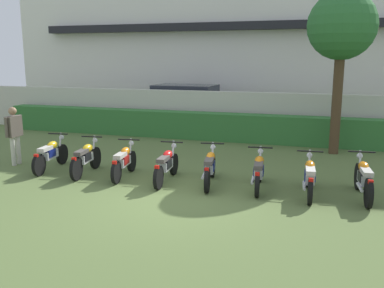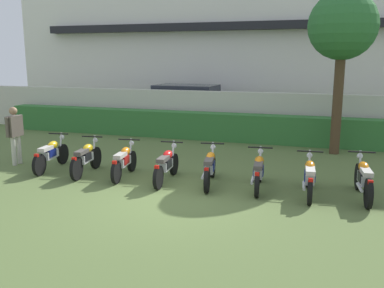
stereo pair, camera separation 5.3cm
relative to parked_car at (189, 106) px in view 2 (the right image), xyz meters
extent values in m
plane|color=#566B38|center=(2.72, -9.60, -0.94)|extent=(60.00, 60.00, 0.00)
cube|color=white|center=(2.72, 4.87, 3.15)|extent=(25.80, 6.00, 8.18)
cube|color=black|center=(2.72, 1.62, 3.56)|extent=(21.67, 0.50, 0.36)
cube|color=beige|center=(2.72, -1.87, -0.04)|extent=(24.51, 0.30, 1.79)
cube|color=#337033|center=(2.72, -2.57, -0.42)|extent=(19.61, 0.70, 1.03)
cube|color=navy|center=(0.05, 0.00, -0.20)|extent=(4.58, 2.05, 1.00)
cube|color=#2D333D|center=(-0.15, 0.01, 0.63)|extent=(2.77, 1.82, 0.65)
cylinder|color=black|center=(1.67, 0.85, -0.60)|extent=(0.69, 0.25, 0.68)
cylinder|color=black|center=(1.58, -1.00, -0.60)|extent=(0.69, 0.25, 0.68)
cylinder|color=black|center=(-1.48, 0.99, -0.60)|extent=(0.69, 0.25, 0.68)
cylinder|color=black|center=(-1.56, -0.86, -0.60)|extent=(0.69, 0.25, 0.68)
cylinder|color=#4C3823|center=(6.22, -3.66, 0.72)|extent=(0.31, 0.31, 3.32)
sphere|color=#2D6B33|center=(6.22, -3.66, 3.13)|extent=(2.13, 2.13, 2.13)
cylinder|color=black|center=(-1.44, -7.57, -0.64)|extent=(0.17, 0.60, 0.59)
cylinder|color=black|center=(-1.27, -8.86, -0.64)|extent=(0.17, 0.60, 0.59)
cube|color=silver|center=(-1.35, -8.27, -0.49)|extent=(0.28, 0.62, 0.22)
ellipsoid|color=yellow|center=(-1.37, -8.10, -0.26)|extent=(0.28, 0.46, 0.22)
cube|color=beige|center=(-1.32, -8.49, -0.28)|extent=(0.27, 0.54, 0.10)
cube|color=red|center=(-1.26, -8.96, -0.36)|extent=(0.11, 0.09, 0.08)
cylinder|color=silver|center=(-1.43, -7.66, -0.32)|extent=(0.08, 0.23, 0.65)
cylinder|color=black|center=(-1.42, -7.75, 0.00)|extent=(0.60, 0.11, 0.04)
sphere|color=silver|center=(-1.44, -7.55, -0.14)|extent=(0.14, 0.14, 0.14)
cylinder|color=silver|center=(-1.44, -8.53, -0.62)|extent=(0.14, 0.55, 0.07)
cube|color=navy|center=(-1.34, -8.32, -0.44)|extent=(0.28, 0.39, 0.20)
cylinder|color=black|center=(-0.24, -7.73, -0.63)|extent=(0.17, 0.62, 0.62)
cylinder|color=black|center=(-0.08, -8.94, -0.63)|extent=(0.17, 0.62, 0.62)
cube|color=silver|center=(-0.15, -8.38, -0.48)|extent=(0.28, 0.62, 0.22)
ellipsoid|color=yellow|center=(-0.17, -8.21, -0.25)|extent=(0.27, 0.46, 0.22)
cube|color=#4C4742|center=(-0.12, -8.61, -0.27)|extent=(0.27, 0.54, 0.10)
cube|color=red|center=(-0.07, -9.04, -0.35)|extent=(0.11, 0.09, 0.08)
cylinder|color=silver|center=(-0.23, -7.82, -0.31)|extent=(0.08, 0.23, 0.65)
cylinder|color=black|center=(-0.21, -7.90, 0.01)|extent=(0.60, 0.11, 0.04)
sphere|color=silver|center=(-0.24, -7.71, -0.13)|extent=(0.14, 0.14, 0.14)
cylinder|color=silver|center=(-0.24, -8.65, -0.61)|extent=(0.14, 0.55, 0.07)
cube|color=black|center=(-0.15, -8.43, -0.43)|extent=(0.28, 0.39, 0.20)
cylinder|color=black|center=(0.87, -7.69, -0.65)|extent=(0.16, 0.58, 0.57)
cylinder|color=black|center=(1.02, -8.88, -0.65)|extent=(0.16, 0.58, 0.57)
cube|color=silver|center=(0.95, -8.33, -0.50)|extent=(0.27, 0.62, 0.22)
ellipsoid|color=orange|center=(0.93, -8.16, -0.27)|extent=(0.27, 0.46, 0.22)
cube|color=#B2ADA3|center=(0.98, -8.56, -0.29)|extent=(0.26, 0.54, 0.10)
cube|color=red|center=(1.03, -8.98, -0.37)|extent=(0.11, 0.09, 0.08)
cylinder|color=silver|center=(0.88, -7.77, -0.33)|extent=(0.08, 0.23, 0.65)
cylinder|color=black|center=(0.89, -7.86, -0.01)|extent=(0.60, 0.11, 0.04)
sphere|color=silver|center=(0.87, -7.67, -0.15)|extent=(0.14, 0.14, 0.14)
cylinder|color=silver|center=(0.86, -8.59, -0.63)|extent=(0.14, 0.55, 0.07)
cube|color=#A51414|center=(0.96, -8.38, -0.45)|extent=(0.28, 0.39, 0.20)
cylinder|color=black|center=(2.10, -7.66, -0.65)|extent=(0.13, 0.58, 0.58)
cylinder|color=black|center=(2.20, -8.98, -0.65)|extent=(0.13, 0.58, 0.58)
cube|color=silver|center=(2.15, -8.37, -0.50)|extent=(0.24, 0.61, 0.22)
ellipsoid|color=red|center=(2.14, -8.20, -0.27)|extent=(0.25, 0.45, 0.22)
cube|color=#4C4742|center=(2.17, -8.60, -0.29)|extent=(0.24, 0.53, 0.10)
cube|color=red|center=(2.20, -9.08, -0.37)|extent=(0.11, 0.09, 0.08)
cylinder|color=silver|center=(2.11, -7.75, -0.33)|extent=(0.07, 0.23, 0.65)
cylinder|color=black|center=(2.12, -7.84, -0.01)|extent=(0.60, 0.08, 0.04)
sphere|color=silver|center=(2.10, -7.64, -0.15)|extent=(0.14, 0.14, 0.14)
cylinder|color=silver|center=(2.05, -8.63, -0.63)|extent=(0.11, 0.55, 0.07)
cube|color=black|center=(2.16, -8.42, -0.45)|extent=(0.26, 0.38, 0.20)
cylinder|color=black|center=(3.16, -7.56, -0.64)|extent=(0.19, 0.60, 0.60)
cylinder|color=black|center=(3.37, -8.87, -0.64)|extent=(0.19, 0.60, 0.60)
cube|color=silver|center=(3.27, -8.27, -0.49)|extent=(0.29, 0.62, 0.22)
ellipsoid|color=orange|center=(3.24, -8.10, -0.26)|extent=(0.29, 0.47, 0.22)
cube|color=#4C4742|center=(3.31, -8.49, -0.28)|extent=(0.28, 0.55, 0.10)
cube|color=red|center=(3.39, -8.97, -0.36)|extent=(0.11, 0.10, 0.08)
cylinder|color=silver|center=(3.17, -7.65, -0.32)|extent=(0.09, 0.23, 0.65)
cylinder|color=black|center=(3.18, -7.74, 0.00)|extent=(0.60, 0.13, 0.04)
sphere|color=silver|center=(3.15, -7.54, -0.14)|extent=(0.14, 0.14, 0.14)
cylinder|color=silver|center=(3.19, -8.53, -0.62)|extent=(0.16, 0.55, 0.07)
cube|color=navy|center=(3.28, -8.32, -0.44)|extent=(0.30, 0.39, 0.20)
cylinder|color=black|center=(4.40, -7.61, -0.65)|extent=(0.15, 0.57, 0.57)
cylinder|color=black|center=(4.53, -8.83, -0.65)|extent=(0.15, 0.57, 0.57)
cube|color=silver|center=(4.47, -8.27, -0.50)|extent=(0.26, 0.62, 0.22)
ellipsoid|color=orange|center=(4.45, -8.10, -0.27)|extent=(0.27, 0.46, 0.22)
cube|color=#4C4742|center=(4.50, -8.50, -0.29)|extent=(0.25, 0.54, 0.10)
cube|color=red|center=(4.54, -8.93, -0.37)|extent=(0.11, 0.09, 0.08)
cylinder|color=silver|center=(4.41, -7.70, -0.33)|extent=(0.07, 0.23, 0.65)
cylinder|color=black|center=(4.42, -7.79, -0.01)|extent=(0.60, 0.10, 0.04)
sphere|color=silver|center=(4.40, -7.59, -0.15)|extent=(0.14, 0.14, 0.14)
cylinder|color=silver|center=(4.38, -8.53, -0.63)|extent=(0.13, 0.55, 0.07)
cube|color=navy|center=(4.48, -8.32, -0.45)|extent=(0.28, 0.38, 0.20)
cylinder|color=black|center=(5.60, -7.70, -0.65)|extent=(0.13, 0.58, 0.57)
cylinder|color=black|center=(5.69, -8.97, -0.65)|extent=(0.13, 0.58, 0.57)
cube|color=silver|center=(5.65, -8.38, -0.50)|extent=(0.24, 0.61, 0.22)
ellipsoid|color=orange|center=(5.63, -8.21, -0.27)|extent=(0.25, 0.45, 0.22)
cube|color=beige|center=(5.66, -8.61, -0.29)|extent=(0.24, 0.53, 0.10)
cube|color=red|center=(5.70, -9.07, -0.37)|extent=(0.11, 0.09, 0.08)
cylinder|color=silver|center=(5.60, -7.79, -0.33)|extent=(0.07, 0.23, 0.65)
cylinder|color=black|center=(5.61, -7.88, -0.01)|extent=(0.60, 0.08, 0.04)
sphere|color=silver|center=(5.59, -7.68, -0.15)|extent=(0.14, 0.14, 0.14)
cylinder|color=silver|center=(5.54, -8.64, -0.63)|extent=(0.11, 0.55, 0.07)
cube|color=navy|center=(5.65, -8.43, -0.45)|extent=(0.27, 0.38, 0.20)
cylinder|color=black|center=(6.73, -7.54, -0.62)|extent=(0.15, 0.64, 0.64)
cylinder|color=black|center=(6.86, -8.84, -0.62)|extent=(0.15, 0.64, 0.64)
cube|color=silver|center=(6.80, -8.24, -0.47)|extent=(0.26, 0.62, 0.22)
ellipsoid|color=orange|center=(6.78, -8.07, -0.24)|extent=(0.26, 0.46, 0.22)
cube|color=#B2ADA3|center=(6.82, -8.47, -0.26)|extent=(0.25, 0.54, 0.10)
cube|color=red|center=(6.87, -8.94, -0.34)|extent=(0.11, 0.09, 0.08)
cylinder|color=silver|center=(6.74, -7.63, -0.30)|extent=(0.07, 0.23, 0.65)
cylinder|color=black|center=(6.75, -7.72, 0.02)|extent=(0.60, 0.09, 0.04)
sphere|color=silver|center=(6.73, -7.52, -0.12)|extent=(0.14, 0.14, 0.14)
cylinder|color=silver|center=(6.70, -8.50, -0.60)|extent=(0.12, 0.55, 0.07)
cube|color=black|center=(6.80, -8.29, -0.42)|extent=(0.27, 0.38, 0.20)
cylinder|color=beige|center=(-2.68, -7.94, -0.51)|extent=(0.13, 0.13, 0.84)
cylinder|color=beige|center=(-2.68, -8.16, -0.51)|extent=(0.13, 0.13, 0.84)
cube|color=brown|center=(-2.68, -8.05, 0.21)|extent=(0.22, 0.49, 0.60)
cylinder|color=brown|center=(-2.68, -7.76, 0.22)|extent=(0.09, 0.09, 0.57)
cylinder|color=brown|center=(-2.68, -8.35, 0.22)|extent=(0.09, 0.09, 0.57)
sphere|color=#9E7556|center=(-2.68, -8.05, 0.65)|extent=(0.23, 0.23, 0.23)
camera|label=1|loc=(5.90, -17.96, 2.17)|focal=39.49mm
camera|label=2|loc=(5.95, -17.94, 2.17)|focal=39.49mm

